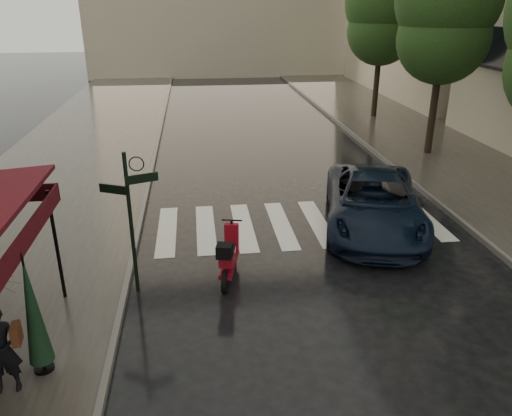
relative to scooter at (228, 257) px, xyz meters
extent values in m
plane|color=black|center=(-0.79, -3.29, -0.54)|extent=(120.00, 120.00, 0.00)
cube|color=#38332D|center=(-5.29, 8.71, -0.48)|extent=(6.00, 60.00, 0.12)
cube|color=#38332D|center=(9.46, 8.71, -0.48)|extent=(5.50, 60.00, 0.12)
cube|color=#595651|center=(-2.24, 8.71, -0.46)|extent=(0.12, 60.00, 0.16)
cube|color=#595651|center=(6.66, 8.71, -0.46)|extent=(0.12, 60.00, 0.16)
cube|color=silver|center=(-1.49, 2.71, -0.53)|extent=(0.50, 3.20, 0.01)
cube|color=silver|center=(-0.44, 2.71, -0.53)|extent=(0.50, 3.20, 0.01)
cube|color=silver|center=(0.61, 2.71, -0.53)|extent=(0.50, 3.20, 0.01)
cube|color=silver|center=(1.66, 2.71, -0.53)|extent=(0.50, 3.20, 0.01)
cube|color=silver|center=(2.71, 2.71, -0.53)|extent=(0.50, 3.20, 0.01)
cube|color=silver|center=(3.76, 2.71, -0.53)|extent=(0.50, 3.20, 0.01)
cube|color=silver|center=(4.81, 2.71, -0.53)|extent=(0.50, 3.20, 0.01)
cube|color=silver|center=(5.86, 2.71, -0.53)|extent=(0.50, 3.20, 0.01)
cylinder|color=black|center=(-3.44, -0.54, 0.76)|extent=(0.07, 0.07, 2.35)
cylinder|color=black|center=(-1.99, -0.29, 1.01)|extent=(0.08, 0.08, 3.10)
cube|color=black|center=(-1.69, -0.29, 2.01)|extent=(0.62, 0.26, 0.18)
cube|color=black|center=(-2.27, -0.29, 1.81)|extent=(0.56, 0.29, 0.18)
cylinder|color=black|center=(8.71, 8.71, 1.82)|extent=(0.28, 0.28, 4.48)
sphere|color=#183513|center=(8.71, 8.71, 3.98)|extent=(3.40, 3.40, 3.40)
cylinder|color=black|center=(8.91, 15.71, 1.77)|extent=(0.28, 0.28, 4.37)
sphere|color=#183513|center=(8.91, 15.71, 3.87)|extent=(3.40, 3.40, 3.40)
sphere|color=#183513|center=(8.91, 15.71, 5.20)|extent=(3.80, 3.80, 3.80)
imported|color=black|center=(-3.69, -3.19, 0.33)|extent=(0.59, 0.43, 1.50)
cube|color=#552B16|center=(-3.44, -3.16, 0.58)|extent=(0.16, 0.29, 0.32)
cylinder|color=black|center=(-0.12, -0.56, -0.29)|extent=(0.20, 0.50, 0.49)
cylinder|color=black|center=(0.15, 0.68, -0.29)|extent=(0.20, 0.50, 0.49)
cube|color=maroon|center=(0.02, 0.09, -0.21)|extent=(0.56, 1.35, 0.10)
cube|color=maroon|center=(-0.04, -0.16, 0.09)|extent=(0.42, 0.61, 0.28)
cube|color=maroon|center=(0.12, 0.53, 0.17)|extent=(0.34, 0.19, 0.76)
cylinder|color=black|center=(0.14, 0.63, 0.60)|extent=(0.46, 0.14, 0.04)
cube|color=black|center=(-0.12, -0.53, 0.43)|extent=(0.38, 0.37, 0.28)
imported|color=black|center=(4.11, 2.24, 0.21)|extent=(3.76, 5.84, 1.50)
cylinder|color=black|center=(-3.28, -2.79, -0.39)|extent=(0.32, 0.32, 0.05)
cylinder|color=black|center=(-3.28, -2.79, 0.65)|extent=(0.04, 0.04, 2.03)
cone|color=black|center=(-3.28, -2.79, 0.75)|extent=(0.40, 0.40, 1.93)
camera|label=1|loc=(-0.61, -9.80, 5.24)|focal=35.00mm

